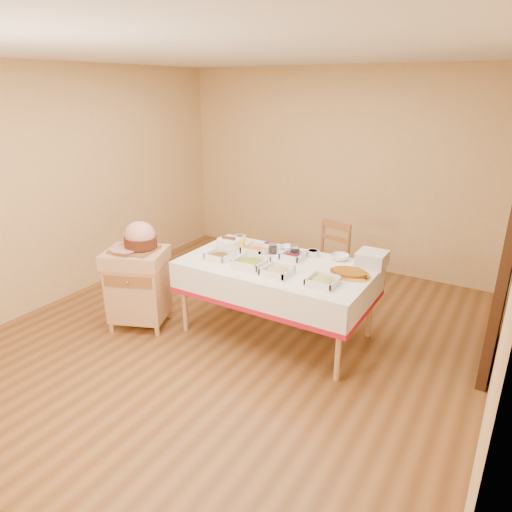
{
  "coord_description": "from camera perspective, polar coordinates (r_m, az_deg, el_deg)",
  "views": [
    {
      "loc": [
        2.23,
        -3.27,
        2.36
      ],
      "look_at": [
        0.13,
        0.2,
        0.83
      ],
      "focal_mm": 32.0,
      "sensor_mm": 36.0,
      "label": 1
    }
  ],
  "objects": [
    {
      "name": "room_shell",
      "position": [
        4.1,
        -2.99,
        5.6
      ],
      "size": [
        5.0,
        5.0,
        5.0
      ],
      "color": "brown",
      "rests_on": "ground"
    },
    {
      "name": "dining_table",
      "position": [
        4.42,
        2.59,
        -2.86
      ],
      "size": [
        1.82,
        1.02,
        0.76
      ],
      "color": "tan",
      "rests_on": "ground"
    },
    {
      "name": "butcher_cart",
      "position": [
        4.79,
        -14.57,
        -3.34
      ],
      "size": [
        0.72,
        0.67,
        0.82
      ],
      "color": "tan",
      "rests_on": "ground"
    },
    {
      "name": "dining_chair",
      "position": [
        5.23,
        8.88,
        -0.75
      ],
      "size": [
        0.5,
        0.49,
        0.93
      ],
      "color": "#995F32",
      "rests_on": "ground"
    },
    {
      "name": "ham_on_board",
      "position": [
        4.62,
        -14.39,
        2.15
      ],
      "size": [
        0.45,
        0.43,
        0.3
      ],
      "color": "#995F32",
      "rests_on": "butcher_cart"
    },
    {
      "name": "serving_dish_a",
      "position": [
        4.47,
        -4.54,
        0.01
      ],
      "size": [
        0.24,
        0.23,
        0.1
      ],
      "color": "white",
      "rests_on": "dining_table"
    },
    {
      "name": "serving_dish_b",
      "position": [
        4.27,
        -0.67,
        -0.84
      ],
      "size": [
        0.28,
        0.28,
        0.11
      ],
      "color": "white",
      "rests_on": "dining_table"
    },
    {
      "name": "serving_dish_c",
      "position": [
        4.09,
        2.65,
        -1.92
      ],
      "size": [
        0.25,
        0.25,
        0.1
      ],
      "color": "white",
      "rests_on": "dining_table"
    },
    {
      "name": "serving_dish_d",
      "position": [
        3.93,
        8.35,
        -3.12
      ],
      "size": [
        0.25,
        0.25,
        0.09
      ],
      "color": "white",
      "rests_on": "dining_table"
    },
    {
      "name": "serving_dish_e",
      "position": [
        4.6,
        -0.03,
        0.74
      ],
      "size": [
        0.25,
        0.24,
        0.11
      ],
      "color": "white",
      "rests_on": "dining_table"
    },
    {
      "name": "serving_dish_f",
      "position": [
        4.46,
        4.62,
        -0.03
      ],
      "size": [
        0.22,
        0.21,
        0.1
      ],
      "color": "white",
      "rests_on": "dining_table"
    },
    {
      "name": "small_bowl_left",
      "position": [
        4.98,
        -2.04,
        2.28
      ],
      "size": [
        0.13,
        0.13,
        0.06
      ],
      "color": "white",
      "rests_on": "dining_table"
    },
    {
      "name": "small_bowl_mid",
      "position": [
        4.74,
        1.82,
        1.3
      ],
      "size": [
        0.14,
        0.14,
        0.06
      ],
      "color": "navy",
      "rests_on": "dining_table"
    },
    {
      "name": "small_bowl_right",
      "position": [
        4.56,
        7.13,
        0.38
      ],
      "size": [
        0.12,
        0.12,
        0.06
      ],
      "color": "white",
      "rests_on": "dining_table"
    },
    {
      "name": "bowl_white_imported",
      "position": [
        4.75,
        3.98,
        1.08
      ],
      "size": [
        0.16,
        0.16,
        0.04
      ],
      "primitive_type": "imported",
      "rotation": [
        0.0,
        0.0,
        0.13
      ],
      "color": "white",
      "rests_on": "dining_table"
    },
    {
      "name": "bowl_small_imported",
      "position": [
        4.51,
        10.47,
        -0.15
      ],
      "size": [
        0.18,
        0.18,
        0.05
      ],
      "primitive_type": "imported",
      "rotation": [
        0.0,
        0.0,
        -0.05
      ],
      "color": "white",
      "rests_on": "dining_table"
    },
    {
      "name": "preserve_jar_left",
      "position": [
        4.6,
        2.13,
        0.92
      ],
      "size": [
        0.09,
        0.09,
        0.11
      ],
      "color": "silver",
      "rests_on": "dining_table"
    },
    {
      "name": "preserve_jar_right",
      "position": [
        4.51,
        4.87,
        0.54
      ],
      "size": [
        0.1,
        0.1,
        0.12
      ],
      "color": "silver",
      "rests_on": "dining_table"
    },
    {
      "name": "mustard_bottle",
      "position": [
        4.6,
        -1.7,
        1.3
      ],
      "size": [
        0.06,
        0.06,
        0.18
      ],
      "color": "yellow",
      "rests_on": "dining_table"
    },
    {
      "name": "bread_basket",
      "position": [
        4.77,
        -3.43,
        1.6
      ],
      "size": [
        0.25,
        0.25,
        0.11
      ],
      "color": "white",
      "rests_on": "dining_table"
    },
    {
      "name": "plate_stack",
      "position": [
        4.4,
        14.29,
        -0.37
      ],
      "size": [
        0.26,
        0.26,
        0.14
      ],
      "color": "white",
      "rests_on": "dining_table"
    },
    {
      "name": "brass_platter",
      "position": [
        4.15,
        11.63,
        -2.15
      ],
      "size": [
        0.37,
        0.26,
        0.05
      ],
      "color": "gold",
      "rests_on": "dining_table"
    }
  ]
}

